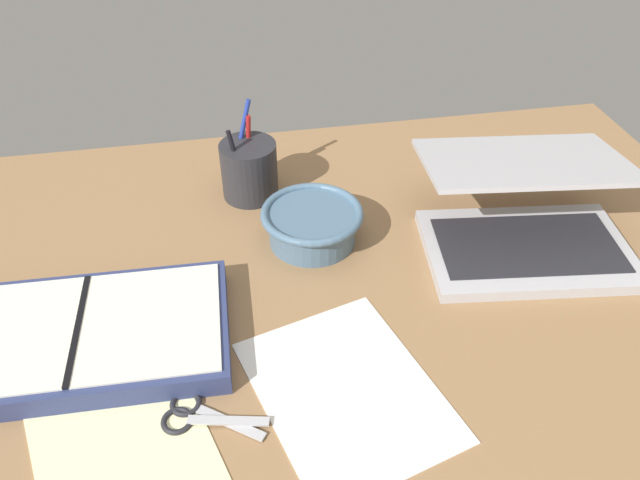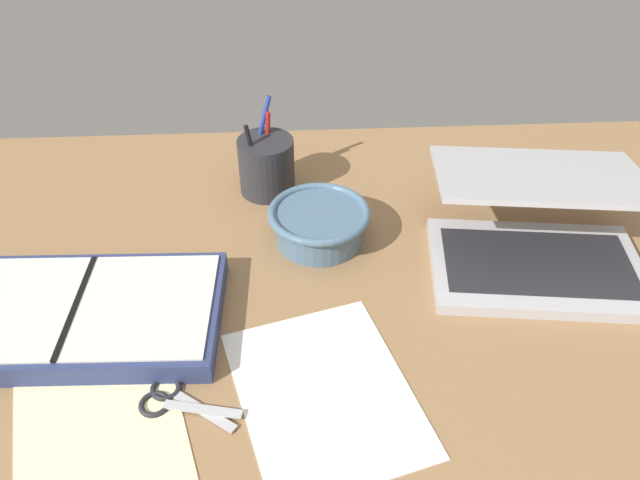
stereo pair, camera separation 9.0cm
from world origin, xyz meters
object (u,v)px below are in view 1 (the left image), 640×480
(laptop, at_px, (526,218))
(pen_cup, at_px, (249,170))
(bowl, at_px, (315,223))
(scissors, at_px, (193,414))
(planner, at_px, (81,337))

(laptop, height_order, pen_cup, pen_cup)
(bowl, relative_size, scissors, 1.27)
(bowl, height_order, scissors, bowl)
(scissors, bearing_deg, bowl, 80.54)
(laptop, distance_m, bowl, 0.33)
(laptop, xyz_separation_m, bowl, (-0.32, 0.07, -0.01))
(bowl, xyz_separation_m, planner, (-0.34, -0.17, -0.02))
(pen_cup, height_order, planner, pen_cup)
(laptop, relative_size, bowl, 2.14)
(pen_cup, distance_m, planner, 0.41)
(planner, bearing_deg, bowl, 27.52)
(planner, bearing_deg, laptop, 10.24)
(bowl, height_order, planner, bowl)
(laptop, relative_size, pen_cup, 2.08)
(planner, distance_m, scissors, 0.20)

